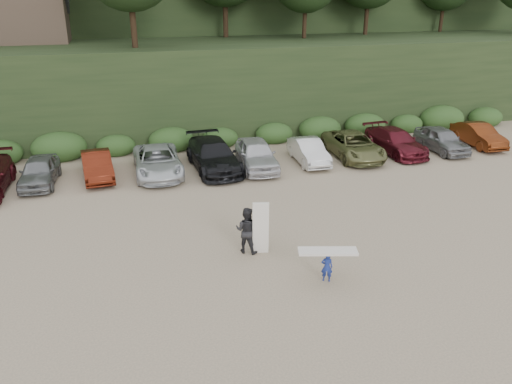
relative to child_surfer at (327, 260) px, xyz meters
name	(u,v)px	position (x,y,z in m)	size (l,w,h in m)	color
ground	(274,251)	(-1.11, 2.50, -0.82)	(120.00, 120.00, 0.00)	tan
parked_cars	(179,160)	(-3.40, 12.49, -0.06)	(39.85, 6.18, 1.65)	silver
child_surfer	(327,260)	(0.00, 0.00, 0.00)	(2.08, 1.07, 1.20)	navy
adult_surfer	(248,230)	(-2.08, 2.75, 0.12)	(1.36, 1.08, 2.17)	black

